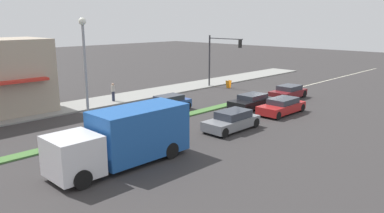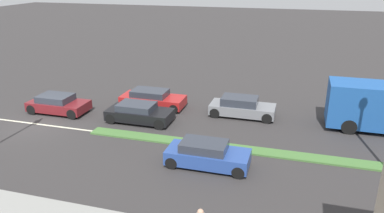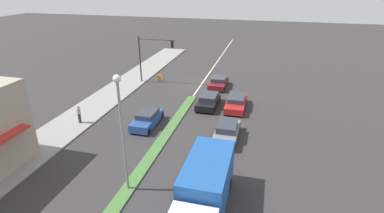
{
  "view_description": "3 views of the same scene",
  "coord_description": "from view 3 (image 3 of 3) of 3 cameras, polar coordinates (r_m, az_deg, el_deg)",
  "views": [
    {
      "loc": [
        -20.33,
        31.58,
        7.31
      ],
      "look_at": [
        -1.67,
        12.65,
        1.17
      ],
      "focal_mm": 35.0,
      "sensor_mm": 36.0,
      "label": 1
    },
    {
      "loc": [
        18.26,
        15.48,
        9.21
      ],
      "look_at": [
        -1.29,
        9.81,
        1.74
      ],
      "focal_mm": 35.0,
      "sensor_mm": 36.0,
      "label": 2
    },
    {
      "loc": [
        -7.66,
        33.75,
        12.21
      ],
      "look_at": [
        -1.45,
        9.82,
        1.47
      ],
      "focal_mm": 28.0,
      "sensor_mm": 36.0,
      "label": 3
    }
  ],
  "objects": [
    {
      "name": "sedan_maroon",
      "position": [
        36.07,
        5.07,
        4.62
      ],
      "size": [
        1.92,
        3.99,
        1.23
      ],
      "color": "maroon",
      "rests_on": "ground"
    },
    {
      "name": "traffic_signal_main",
      "position": [
        36.92,
        -7.91,
        10.26
      ],
      "size": [
        4.59,
        0.34,
        5.6
      ],
      "color": "#333338",
      "rests_on": "sidewalk_right"
    },
    {
      "name": "sidewalk_right",
      "position": [
        25.64,
        -28.97,
        -8.06
      ],
      "size": [
        4.0,
        73.0,
        0.12
      ],
      "primitive_type": "cube",
      "color": "gray",
      "rests_on": "ground"
    },
    {
      "name": "lane_marking_center",
      "position": [
        36.69,
        1.66,
        4.05
      ],
      "size": [
        0.16,
        60.0,
        0.01
      ],
      "primitive_type": "cube",
      "color": "beige",
      "rests_on": "ground"
    },
    {
      "name": "pedestrian",
      "position": [
        28.53,
        -20.74,
        -1.29
      ],
      "size": [
        0.34,
        0.34,
        1.66
      ],
      "color": "#282D42",
      "rests_on": "sidewalk_right"
    },
    {
      "name": "hatchback_red",
      "position": [
        30.37,
        8.41,
        0.77
      ],
      "size": [
        1.87,
        4.51,
        1.24
      ],
      "color": "#AD1E1E",
      "rests_on": "ground"
    },
    {
      "name": "suv_grey",
      "position": [
        24.63,
        6.65,
        -4.72
      ],
      "size": [
        1.82,
        4.26,
        1.32
      ],
      "color": "slate",
      "rests_on": "ground"
    },
    {
      "name": "suv_black",
      "position": [
        30.55,
        3.15,
        1.12
      ],
      "size": [
        1.91,
        4.16,
        1.22
      ],
      "color": "black",
      "rests_on": "ground"
    },
    {
      "name": "coupe_blue",
      "position": [
        26.87,
        -8.53,
        -2.34
      ],
      "size": [
        1.72,
        4.09,
        1.29
      ],
      "color": "#284793",
      "rests_on": "ground"
    },
    {
      "name": "street_lamp",
      "position": [
        17.31,
        -13.34,
        -2.62
      ],
      "size": [
        0.44,
        0.44,
        7.37
      ],
      "color": "gray",
      "rests_on": "median_strip"
    },
    {
      "name": "delivery_truck",
      "position": [
        16.96,
        2.3,
        -15.83
      ],
      "size": [
        2.44,
        7.5,
        2.87
      ],
      "color": "silver",
      "rests_on": "ground"
    },
    {
      "name": "warning_aframe_sign",
      "position": [
        38.32,
        -6.18,
        5.44
      ],
      "size": [
        0.45,
        0.53,
        0.84
      ],
      "color": "orange",
      "rests_on": "ground"
    },
    {
      "name": "ground_plane",
      "position": [
        21.35,
        -9.53,
        -11.78
      ],
      "size": [
        160.0,
        160.0,
        0.0
      ],
      "primitive_type": "plane",
      "color": "#333030"
    }
  ]
}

